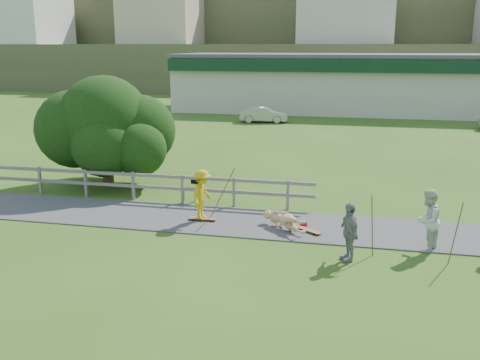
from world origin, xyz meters
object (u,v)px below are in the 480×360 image
Objects in this scene: car_silver at (264,115)px; bbq at (198,189)px; tree at (106,139)px; skater_rider at (202,197)px; spectator_b at (349,232)px; spectator_a at (428,220)px; skater_fallen at (284,221)px.

bbq is at bearing 175.12° from car_silver.
tree is 5.06m from bbq.
skater_rider is 1.84× the size of bbq.
spectator_b is 1.81× the size of bbq.
tree reaches higher than skater_rider.
bbq is (1.35, -21.99, -0.15)m from car_silver.
spectator_a reaches higher than skater_rider.
skater_rider is 5.45m from spectator_b.
skater_rider is 0.96× the size of skater_fallen.
skater_fallen is 25.10m from car_silver.
spectator_b reaches higher than car_silver.
spectator_a is at bearing 94.48° from spectator_b.
spectator_b reaches higher than skater_fallen.
car_silver reaches higher than skater_fallen.
tree is at bearing -86.14° from spectator_a.
car_silver is (-5.04, 24.59, 0.28)m from skater_fallen.
spectator_b is (4.90, -2.37, -0.02)m from skater_rider.
spectator_a is 13.54m from tree.
spectator_a reaches higher than skater_fallen.
skater_rider reaches higher than skater_fallen.
skater_fallen is at bearing -87.88° from skater_rider.
tree is at bearing 176.46° from bbq.
spectator_a is at bearing -22.37° from tree.
skater_fallen is at bearing -18.69° from bbq.
spectator_a is at bearing -168.34° from car_silver.
tree reaches higher than car_silver.
skater_rider is at bearing -53.12° from bbq.
car_silver is (-2.21, 24.31, -0.24)m from skater_rider.
car_silver is 4.01× the size of bbq.
skater_fallen is 1.93× the size of bbq.
spectator_b is at bearing -108.04° from skater_rider.
spectator_a is 8.69m from bbq.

